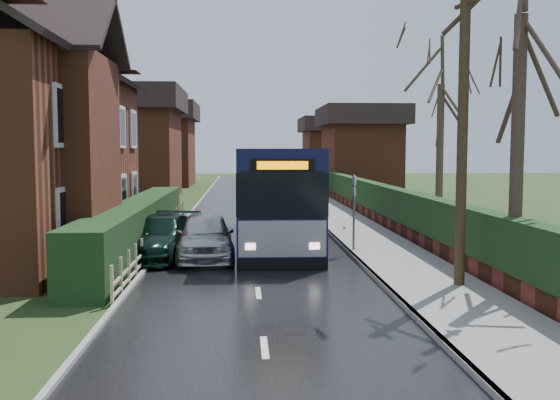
{
  "coord_description": "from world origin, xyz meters",
  "views": [
    {
      "loc": [
        -0.36,
        -16.28,
        3.36
      ],
      "look_at": [
        0.8,
        2.79,
        1.8
      ],
      "focal_mm": 40.0,
      "sensor_mm": 36.0,
      "label": 1
    }
  ],
  "objects": [
    {
      "name": "tree_house_side",
      "position": [
        -9.63,
        17.28,
        7.01
      ],
      "size": [
        4.13,
        4.13,
        9.39
      ],
      "color": "#3C3023",
      "rests_on": "ground"
    },
    {
      "name": "bus_stop_sign",
      "position": [
        3.2,
        3.36,
        1.68
      ],
      "size": [
        0.07,
        0.38,
        2.55
      ],
      "rotation": [
        0.0,
        0.0,
        0.01
      ],
      "color": "slate",
      "rests_on": "ground"
    },
    {
      "name": "telegraph_pole",
      "position": [
        4.8,
        -1.9,
        3.66
      ],
      "size": [
        0.25,
        0.93,
        7.23
      ],
      "rotation": [
        0.0,
        0.0,
        0.16
      ],
      "color": "#2E2314",
      "rests_on": "ground"
    },
    {
      "name": "kerb_left",
      "position": [
        -3.05,
        10.0,
        0.05
      ],
      "size": [
        0.12,
        100.0,
        0.1
      ],
      "primitive_type": "cube",
      "color": "gray",
      "rests_on": "ground"
    },
    {
      "name": "kerb_right",
      "position": [
        3.05,
        10.0,
        0.07
      ],
      "size": [
        0.12,
        100.0,
        0.14
      ],
      "primitive_type": "cube",
      "color": "gray",
      "rests_on": "ground"
    },
    {
      "name": "ground",
      "position": [
        0.0,
        0.0,
        0.0
      ],
      "size": [
        140.0,
        140.0,
        0.0
      ],
      "primitive_type": "plane",
      "color": "#30451D",
      "rests_on": "ground"
    },
    {
      "name": "car_green",
      "position": [
        -2.9,
        2.95,
        0.66
      ],
      "size": [
        2.53,
        4.76,
        1.31
      ],
      "primitive_type": "imported",
      "rotation": [
        0.0,
        0.0,
        -0.16
      ],
      "color": "black",
      "rests_on": "ground"
    },
    {
      "name": "tree_right_far",
      "position": [
        9.0,
        12.81,
        6.84
      ],
      "size": [
        4.74,
        4.74,
        9.16
      ],
      "color": "#3B2E23",
      "rests_on": "ground"
    },
    {
      "name": "picket_fence",
      "position": [
        -3.15,
        5.0,
        0.45
      ],
      "size": [
        0.1,
        16.0,
        0.9
      ],
      "primitive_type": null,
      "color": "tan",
      "rests_on": "ground"
    },
    {
      "name": "car_silver",
      "position": [
        -1.5,
        2.62,
        0.72
      ],
      "size": [
        1.93,
        4.3,
        1.43
      ],
      "primitive_type": "imported",
      "rotation": [
        0.0,
        0.0,
        0.06
      ],
      "color": "#B6B6BB",
      "rests_on": "ground"
    },
    {
      "name": "front_hedge",
      "position": [
        -3.9,
        5.0,
        0.8
      ],
      "size": [
        1.2,
        16.0,
        1.6
      ],
      "primitive_type": "cube",
      "color": "black",
      "rests_on": "ground"
    },
    {
      "name": "pavement",
      "position": [
        4.25,
        10.0,
        0.07
      ],
      "size": [
        2.5,
        100.0,
        0.14
      ],
      "primitive_type": "cube",
      "color": "slate",
      "rests_on": "ground"
    },
    {
      "name": "bus",
      "position": [
        0.8,
        6.12,
        1.67
      ],
      "size": [
        2.67,
        11.15,
        3.38
      ],
      "rotation": [
        0.0,
        0.0,
        -0.01
      ],
      "color": "black",
      "rests_on": "ground"
    },
    {
      "name": "right_wall_hedge",
      "position": [
        5.8,
        10.0,
        1.02
      ],
      "size": [
        0.6,
        50.0,
        1.8
      ],
      "color": "brown",
      "rests_on": "ground"
    },
    {
      "name": "road",
      "position": [
        0.0,
        10.0,
        0.01
      ],
      "size": [
        6.0,
        100.0,
        0.02
      ],
      "primitive_type": "cube",
      "color": "black",
      "rests_on": "ground"
    },
    {
      "name": "car_distant",
      "position": [
        2.0,
        35.3,
        0.71
      ],
      "size": [
        2.83,
        4.56,
        1.42
      ],
      "primitive_type": "imported",
      "rotation": [
        0.0,
        0.0,
        3.47
      ],
      "color": "black",
      "rests_on": "ground"
    }
  ]
}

